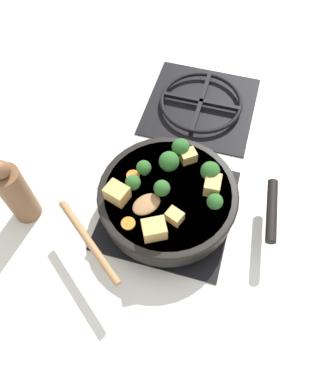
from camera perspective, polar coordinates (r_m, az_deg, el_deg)
The scene contains 20 objects.
ground_plane at distance 0.93m, azimuth -0.00°, elevation -2.67°, with size 2.40×2.40×0.00m, color silver.
front_burner_grate at distance 0.92m, azimuth -0.00°, elevation -2.32°, with size 0.31×0.31×0.03m.
rear_burner_grate at distance 1.13m, azimuth 5.04°, elevation 13.29°, with size 0.31×0.31×0.03m.
skillet_pan at distance 0.88m, azimuth 0.12°, elevation -0.88°, with size 0.42×0.33×0.06m.
wooden_spoon at distance 0.82m, azimuth -8.13°, elevation -4.91°, with size 0.23×0.24×0.02m.
tofu_cube_center_large at distance 0.81m, azimuth 1.01°, elevation -3.74°, with size 0.04×0.03×0.03m, color tan.
tofu_cube_near_handle at distance 0.85m, azimuth 6.80°, elevation 1.09°, with size 0.05×0.04×0.04m, color tan.
tofu_cube_east_chunk at distance 0.84m, azimuth -7.76°, elevation -0.19°, with size 0.05×0.04×0.04m, color tan.
tofu_cube_west_chunk at distance 0.79m, azimuth -1.90°, elevation -5.76°, with size 0.05×0.04×0.04m, color tan.
tofu_cube_back_piece at distance 0.90m, azimuth 3.09°, elevation 5.48°, with size 0.04×0.03×0.03m, color tan.
broccoli_floret_near_spoon at distance 0.83m, azimuth -0.94°, elevation 0.56°, with size 0.04×0.04×0.05m.
broccoli_floret_center_top at distance 0.85m, azimuth -5.36°, elevation 1.44°, with size 0.04×0.04×0.04m.
broccoli_floret_east_rim at distance 0.82m, azimuth 7.14°, elevation -1.48°, with size 0.04×0.04×0.04m.
broccoli_floret_west_rim at distance 0.87m, azimuth -3.71°, elevation 3.69°, with size 0.04×0.04×0.04m.
broccoli_floret_north_edge at distance 0.86m, azimuth 6.44°, elevation 3.17°, with size 0.05×0.05×0.05m.
broccoli_floret_south_cluster at distance 0.87m, azimuth 0.16°, elevation 4.67°, with size 0.05×0.05×0.05m.
broccoli_floret_mid_floret at distance 0.90m, azimuth 1.67°, elevation 6.88°, with size 0.04×0.04×0.05m.
carrot_slice_orange_thin at distance 0.88m, azimuth -5.36°, elevation 2.49°, with size 0.03×0.03×0.01m, color orange.
carrot_slice_near_center at distance 0.82m, azimuth -6.08°, elevation -4.79°, with size 0.03×0.03×0.01m, color orange.
pepper_mill at distance 0.91m, azimuth -22.18°, elevation -0.10°, with size 0.06×0.06×0.21m.
Camera 1 is at (0.12, -0.42, 0.82)m, focal length 35.00 mm.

